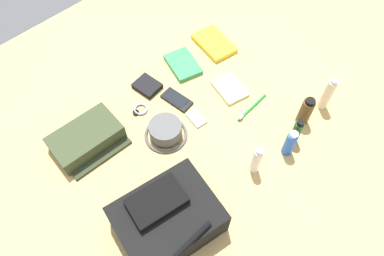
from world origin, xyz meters
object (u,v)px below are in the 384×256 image
object	(u,v)px
bucket_hat	(166,131)
lotion_bottle	(328,94)
paperback_novel	(214,44)
deodorant_spray	(290,143)
toothpaste_tube	(256,161)
cell_phone	(177,100)
toothbrush	(251,109)
notepad	(230,88)
shampoo_bottle	(296,132)
backpack	(167,218)
travel_guidebook	(183,64)
cologne_bottle	(306,112)
media_player	(196,118)
wallet	(147,86)
toiletry_pouch	(87,139)
wristwatch	(140,110)

from	to	relation	value
bucket_hat	lotion_bottle	size ratio (longest dim) A/B	1.02
paperback_novel	deodorant_spray	bearing A→B (deg)	70.42
toothpaste_tube	cell_phone	size ratio (longest dim) A/B	1.07
lotion_bottle	toothbrush	xyz separation A→B (m)	(0.23, -0.20, -0.08)
deodorant_spray	toothbrush	distance (m)	0.25
cell_phone	notepad	bearing A→B (deg)	150.41
lotion_bottle	shampoo_bottle	distance (m)	0.23
backpack	toothpaste_tube	xyz separation A→B (m)	(-0.38, 0.07, 0.00)
toothpaste_tube	travel_guidebook	bearing A→B (deg)	-106.34
bucket_hat	travel_guidebook	xyz separation A→B (m)	(-0.31, -0.23, -0.02)
paperback_novel	toothbrush	size ratio (longest dim) A/B	1.19
toothpaste_tube	toothbrush	size ratio (longest dim) A/B	0.82
cologne_bottle	media_player	bearing A→B (deg)	-45.43
backpack	bucket_hat	world-z (taller)	backpack
toothpaste_tube	wallet	xyz separation A→B (m)	(0.03, -0.59, -0.06)
toiletry_pouch	cell_phone	xyz separation A→B (m)	(-0.40, 0.09, -0.03)
lotion_bottle	paperback_novel	distance (m)	0.58
cologne_bottle	travel_guidebook	xyz separation A→B (m)	(0.15, -0.57, -0.06)
lotion_bottle	shampoo_bottle	size ratio (longest dim) A/B	1.26
backpack	wallet	bearing A→B (deg)	-123.57
bucket_hat	notepad	xyz separation A→B (m)	(-0.36, 0.02, -0.02)
shampoo_bottle	wristwatch	xyz separation A→B (m)	(0.35, -0.54, -0.06)
cologne_bottle	deodorant_spray	world-z (taller)	cologne_bottle
cologne_bottle	wallet	distance (m)	0.68
lotion_bottle	bucket_hat	bearing A→B (deg)	-31.58
lotion_bottle	cologne_bottle	size ratio (longest dim) A/B	1.20
lotion_bottle	toothpaste_tube	distance (m)	0.44
toothpaste_tube	wristwatch	bearing A→B (deg)	-75.24
backpack	wristwatch	distance (m)	0.52
shampoo_bottle	toothpaste_tube	bearing A→B (deg)	-6.70
toothpaste_tube	shampoo_bottle	bearing A→B (deg)	173.30
media_player	notepad	distance (m)	0.22
shampoo_bottle	wristwatch	size ratio (longest dim) A/B	1.92
media_player	toothbrush	xyz separation A→B (m)	(-0.20, 0.13, 0.00)
lotion_bottle	cell_phone	distance (m)	0.63
toiletry_pouch	shampoo_bottle	distance (m)	0.82
paperback_novel	travel_guidebook	bearing A→B (deg)	-2.15
lotion_bottle	shampoo_bottle	world-z (taller)	lotion_bottle
cell_phone	media_player	world-z (taller)	cell_phone
notepad	paperback_novel	bearing A→B (deg)	-108.16
media_player	toothpaste_tube	bearing A→B (deg)	89.08
wristwatch	wallet	distance (m)	0.13
lotion_bottle	toothpaste_tube	world-z (taller)	lotion_bottle
toothbrush	wallet	size ratio (longest dim) A/B	1.70
toiletry_pouch	media_player	distance (m)	0.45
deodorant_spray	paperback_novel	size ratio (longest dim) A/B	0.61
travel_guidebook	notepad	xyz separation A→B (m)	(-0.05, 0.25, -0.00)
bucket_hat	paperback_novel	world-z (taller)	bucket_hat
wristwatch	notepad	distance (m)	0.40
toiletry_pouch	toothpaste_tube	bearing A→B (deg)	125.91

